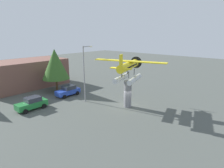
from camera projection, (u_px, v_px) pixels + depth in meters
name	position (u px, v px, depth m)	size (l,w,h in m)	color
ground_plane	(127.00, 107.00, 27.86)	(140.00, 140.00, 0.00)	#4C514C
display_pedestal	(128.00, 94.00, 27.36)	(1.10, 1.10, 3.90)	slate
floatplane_monument	(129.00, 69.00, 26.55)	(7.19, 10.27, 4.00)	silver
car_near_green	(32.00, 103.00, 26.74)	(4.20, 2.02, 1.76)	#237A38
car_mid_blue	(68.00, 91.00, 32.66)	(4.20, 2.02, 1.76)	#2847B7
streetlight_primary	(85.00, 70.00, 29.05)	(1.84, 0.28, 8.62)	gray
storefront_building	(26.00, 74.00, 38.00)	(14.94, 7.93, 5.31)	brown
tree_east	(55.00, 64.00, 34.15)	(4.88, 4.88, 7.79)	brown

